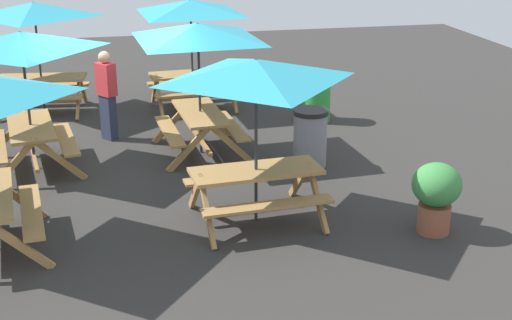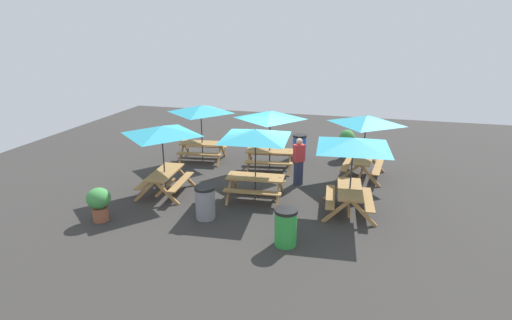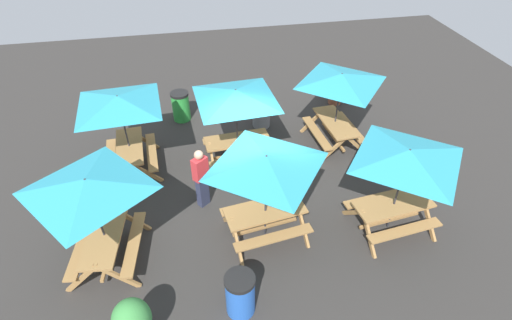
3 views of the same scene
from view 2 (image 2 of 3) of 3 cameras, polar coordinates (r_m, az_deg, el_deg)
ground_plane at (r=14.24m, az=1.08°, el=-3.19°), size 24.00×24.00×0.00m
picnic_table_0 at (r=13.01m, az=-13.32°, el=3.44°), size 2.15×2.15×2.34m
picnic_table_1 at (r=14.67m, az=15.43°, el=4.94°), size 2.23×2.23×2.34m
picnic_table_2 at (r=16.18m, az=-7.88°, el=6.65°), size 2.22×2.22×2.34m
picnic_table_3 at (r=14.97m, az=2.03°, el=5.86°), size 2.26×2.26×2.34m
picnic_table_4 at (r=12.25m, az=-0.08°, el=3.02°), size 2.82×2.82×2.34m
picnic_table_5 at (r=11.63m, az=13.71°, el=1.63°), size 2.82×2.82×2.34m
trash_bin_blue at (r=16.92m, az=6.22°, el=2.01°), size 0.59×0.59×0.98m
trash_bin_green at (r=10.16m, az=4.26°, el=-9.52°), size 0.59×0.59×0.98m
trash_bin_gray at (r=11.55m, az=-7.26°, el=-6.01°), size 0.59×0.59×0.98m
potted_plant_0 at (r=17.02m, az=12.83°, el=2.52°), size 0.67×0.67×1.23m
potted_plant_1 at (r=12.12m, az=-21.52°, el=-5.59°), size 0.66×0.66×0.98m
person_standing at (r=13.83m, az=6.12°, el=-0.05°), size 0.42×0.39×1.67m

